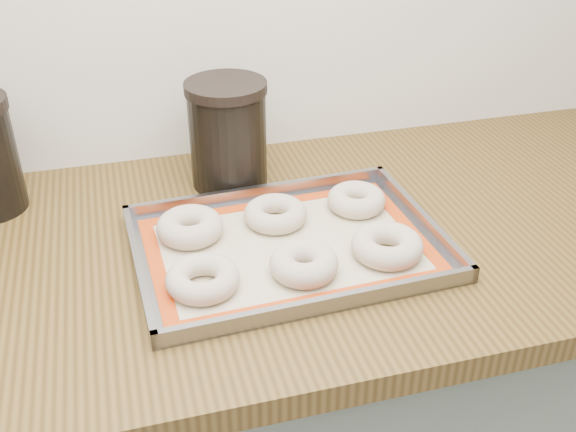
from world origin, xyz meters
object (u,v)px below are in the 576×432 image
object	(u,v)px
bagel_back_mid	(275,214)
bagel_back_right	(356,200)
bagel_front_left	(203,279)
baking_tray	(288,246)
bagel_back_left	(190,227)
canister_right	(228,134)
bagel_front_right	(387,246)
bagel_front_mid	(304,264)

from	to	relation	value
bagel_back_mid	bagel_back_right	world-z (taller)	bagel_back_right
bagel_front_left	baking_tray	bearing A→B (deg)	25.84
bagel_back_left	bagel_back_right	distance (m)	0.28
bagel_back_mid	bagel_front_left	bearing A→B (deg)	-134.70
bagel_front_left	bagel_back_left	distance (m)	0.14
bagel_back_mid	canister_right	xyz separation A→B (m)	(-0.04, 0.16, 0.07)
bagel_front_left	bagel_front_right	bearing A→B (deg)	1.41
bagel_back_right	canister_right	bearing A→B (deg)	139.57
bagel_front_mid	bagel_back_right	bearing A→B (deg)	48.42
bagel_front_right	bagel_back_mid	distance (m)	0.19
bagel_front_right	bagel_back_left	distance (m)	0.30
bagel_back_left	canister_right	bearing A→B (deg)	60.38
baking_tray	bagel_front_left	bearing A→B (deg)	-154.16
bagel_back_mid	bagel_back_right	distance (m)	0.14
bagel_front_left	bagel_back_mid	bearing A→B (deg)	45.30
baking_tray	bagel_front_mid	world-z (taller)	bagel_front_mid
bagel_front_left	bagel_back_left	world-z (taller)	bagel_back_left
bagel_back_mid	bagel_back_right	xyz separation A→B (m)	(0.14, 0.01, 0.00)
bagel_back_mid	bagel_back_right	size ratio (longest dim) A/B	1.05
bagel_front_left	bagel_front_mid	world-z (taller)	bagel_front_mid
bagel_front_mid	bagel_front_right	size ratio (longest dim) A/B	0.93
baking_tray	bagel_front_right	xyz separation A→B (m)	(0.14, -0.06, 0.02)
canister_right	bagel_back_right	bearing A→B (deg)	-40.43
bagel_back_mid	canister_right	size ratio (longest dim) A/B	0.54
baking_tray	bagel_front_right	distance (m)	0.15
bagel_back_right	canister_right	xyz separation A→B (m)	(-0.18, 0.16, 0.07)
bagel_back_mid	bagel_back_left	bearing A→B (deg)	-177.47
bagel_front_right	bagel_back_left	world-z (taller)	bagel_back_left
baking_tray	bagel_back_mid	size ratio (longest dim) A/B	4.68
baking_tray	bagel_front_left	size ratio (longest dim) A/B	4.57
baking_tray	bagel_front_right	bearing A→B (deg)	-24.44
bagel_back_left	baking_tray	bearing A→B (deg)	-25.87
baking_tray	bagel_front_left	world-z (taller)	bagel_front_left
bagel_front_mid	baking_tray	bearing A→B (deg)	92.51
baking_tray	bagel_back_mid	bearing A→B (deg)	90.61
bagel_front_right	bagel_back_mid	size ratio (longest dim) A/B	1.06
baking_tray	canister_right	world-z (taller)	canister_right
bagel_front_mid	bagel_front_right	distance (m)	0.13
bagel_back_left	bagel_back_mid	distance (m)	0.14
baking_tray	bagel_back_left	xyz separation A→B (m)	(-0.14, 0.07, 0.02)
bagel_back_mid	canister_right	world-z (taller)	canister_right
bagel_front_mid	bagel_front_right	xyz separation A→B (m)	(0.13, 0.01, -0.00)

